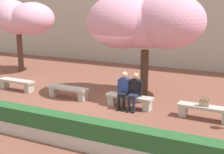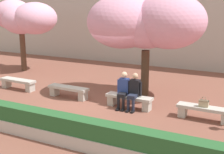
# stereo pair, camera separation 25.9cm
# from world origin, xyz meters

# --- Properties ---
(ground_plane) EXTENTS (100.00, 100.00, 0.00)m
(ground_plane) POSITION_xyz_m (0.00, 0.00, 0.00)
(ground_plane) COLOR brown
(building_facade) EXTENTS (28.00, 4.00, 7.02)m
(building_facade) POSITION_xyz_m (0.00, 9.26, 3.51)
(building_facade) COLOR #B7B2A8
(building_facade) RESTS_ON ground
(stone_bench_west_end) EXTENTS (1.71, 0.45, 0.45)m
(stone_bench_west_end) POSITION_xyz_m (-3.92, 0.00, 0.30)
(stone_bench_west_end) COLOR #BCB7AD
(stone_bench_west_end) RESTS_ON ground
(stone_bench_near_west) EXTENTS (1.71, 0.45, 0.45)m
(stone_bench_near_west) POSITION_xyz_m (-1.31, 0.00, 0.30)
(stone_bench_near_west) COLOR #BCB7AD
(stone_bench_near_west) RESTS_ON ground
(stone_bench_center) EXTENTS (1.71, 0.45, 0.45)m
(stone_bench_center) POSITION_xyz_m (1.31, 0.00, 0.30)
(stone_bench_center) COLOR #BCB7AD
(stone_bench_center) RESTS_ON ground
(stone_bench_near_east) EXTENTS (1.71, 0.45, 0.45)m
(stone_bench_near_east) POSITION_xyz_m (3.92, 0.00, 0.30)
(stone_bench_near_east) COLOR #BCB7AD
(stone_bench_near_east) RESTS_ON ground
(person_seated_left) EXTENTS (0.51, 0.71, 1.29)m
(person_seated_left) POSITION_xyz_m (1.11, -0.05, 0.70)
(person_seated_left) COLOR black
(person_seated_left) RESTS_ON ground
(person_seated_right) EXTENTS (0.51, 0.69, 1.29)m
(person_seated_right) POSITION_xyz_m (1.52, -0.05, 0.70)
(person_seated_right) COLOR black
(person_seated_right) RESTS_ON ground
(handbag) EXTENTS (0.30, 0.15, 0.34)m
(handbag) POSITION_xyz_m (3.90, -0.03, 0.58)
(handbag) COLOR tan
(handbag) RESTS_ON stone_bench_near_east
(cherry_tree_main) EXTENTS (4.55, 3.09, 4.02)m
(cherry_tree_main) POSITION_xyz_m (1.24, 1.62, 2.92)
(cherry_tree_main) COLOR #473323
(cherry_tree_main) RESTS_ON ground
(cherry_tree_secondary) EXTENTS (3.66, 2.46, 3.80)m
(cherry_tree_secondary) POSITION_xyz_m (-6.21, 3.15, 2.84)
(cherry_tree_secondary) COLOR #513828
(cherry_tree_secondary) RESTS_ON ground
(planter_hedge_foreground) EXTENTS (13.23, 0.50, 0.80)m
(planter_hedge_foreground) POSITION_xyz_m (0.00, -3.40, 0.39)
(planter_hedge_foreground) COLOR #BCB7AD
(planter_hedge_foreground) RESTS_ON ground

